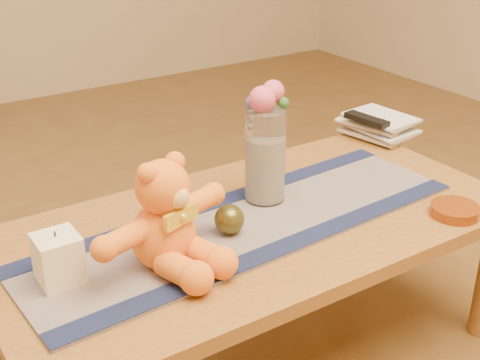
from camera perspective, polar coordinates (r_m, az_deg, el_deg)
floor at (r=1.97m, az=1.26°, el=-15.11°), size 5.50×5.50×0.00m
coffee_table_top at (r=1.72m, az=1.40°, el=-4.13°), size 1.40×0.70×0.04m
table_leg_br at (r=2.39m, az=10.11°, el=-1.78°), size 0.07×0.07×0.41m
persian_runner at (r=1.68m, az=0.67°, el=-3.95°), size 1.22×0.42×0.01m
runner_border_near at (r=1.58m, az=3.86°, el=-5.85°), size 1.20×0.13×0.00m
runner_border_far at (r=1.78m, az=-2.14°, el=-1.98°), size 1.20×0.13×0.00m
teddy_bear at (r=1.47m, az=-6.84°, el=-2.96°), size 0.43×0.39×0.25m
pillar_candle at (r=1.48m, az=-15.69°, el=-6.68°), size 0.09×0.09×0.11m
candle_wick at (r=1.45m, az=-15.97°, el=-4.59°), size 0.00×0.00×0.01m
glass_vase at (r=1.75m, az=2.24°, el=2.17°), size 0.11×0.11×0.26m
potpourri_fill at (r=1.77m, az=2.21°, el=1.00°), size 0.09×0.09×0.18m
rose_left at (r=1.67m, az=1.97°, el=7.11°), size 0.07×0.07×0.07m
rose_right at (r=1.71m, az=2.93°, el=7.81°), size 0.06×0.06×0.06m
blue_flower_back at (r=1.73m, az=1.92°, el=7.45°), size 0.04×0.04×0.04m
blue_flower_side at (r=1.70m, az=1.09°, el=6.84°), size 0.04×0.04×0.04m
leaf_sprig at (r=1.70m, az=3.82°, el=6.81°), size 0.03×0.03×0.03m
bronze_ball at (r=1.62m, az=-0.95°, el=-3.48°), size 0.08×0.08×0.08m
book_bottom at (r=2.24m, az=10.73°, el=3.55°), size 0.21×0.25×0.02m
book_lower at (r=2.24m, az=10.93°, el=4.00°), size 0.18×0.23×0.02m
book_upper at (r=2.23m, az=10.65°, el=4.44°), size 0.22×0.26×0.02m
book_top at (r=2.22m, az=10.95°, el=4.92°), size 0.18×0.24×0.02m
tv_remote at (r=2.21m, az=11.09°, el=5.27°), size 0.07×0.16×0.02m
amber_dish at (r=1.82m, az=18.37°, el=-2.55°), size 0.17×0.17×0.03m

